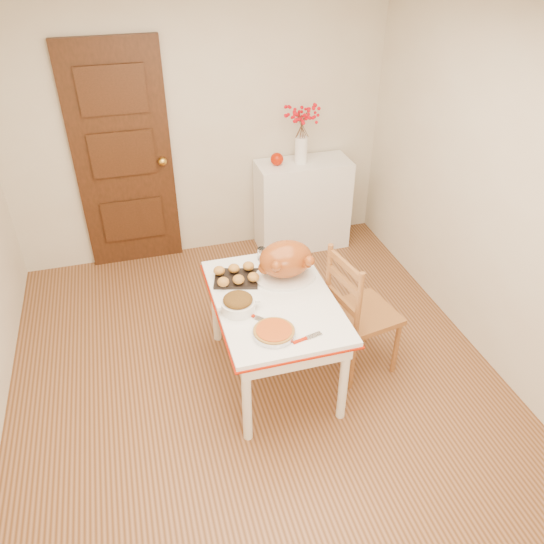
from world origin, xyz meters
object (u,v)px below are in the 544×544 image
object	(u,v)px
sideboard	(302,205)
chair_oak	(363,311)
turkey_platter	(286,261)
kitchen_table	(274,338)
pumpkin_pie	(274,331)

from	to	relation	value
sideboard	chair_oak	distance (m)	1.80
sideboard	chair_oak	world-z (taller)	chair_oak
turkey_platter	sideboard	bearing A→B (deg)	75.61
kitchen_table	chair_oak	distance (m)	0.67
sideboard	pumpkin_pie	bearing A→B (deg)	-113.30
sideboard	kitchen_table	size ratio (longest dim) A/B	0.76
chair_oak	turkey_platter	size ratio (longest dim) A/B	2.26
pumpkin_pie	turkey_platter	bearing A→B (deg)	66.38
pumpkin_pie	kitchen_table	bearing A→B (deg)	73.76
sideboard	kitchen_table	bearing A→B (deg)	-114.69
sideboard	chair_oak	xyz separation A→B (m)	(-0.15, -1.79, 0.05)
sideboard	turkey_platter	xyz separation A→B (m)	(-0.65, -1.52, 0.40)
chair_oak	turkey_platter	distance (m)	0.67
kitchen_table	turkey_platter	distance (m)	0.56
kitchen_table	turkey_platter	bearing A→B (deg)	55.64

